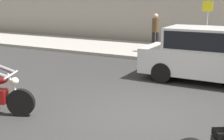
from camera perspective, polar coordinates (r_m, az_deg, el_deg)
ground_plane at (r=7.05m, az=5.88°, el=-8.49°), size 80.00×80.00×0.00m
sidewalk_slab at (r=14.51m, az=18.09°, el=2.61°), size 40.00×4.40×0.14m
parked_sedan_silver at (r=10.04m, az=17.66°, el=2.78°), size 4.27×1.82×1.72m
street_sign_post at (r=14.28m, az=17.37°, el=8.65°), size 0.44×0.08×2.37m
pedestrian_bystander at (r=14.26m, az=8.17°, el=7.50°), size 0.34×0.34×1.78m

